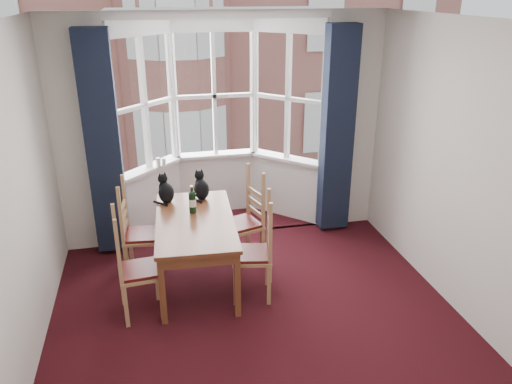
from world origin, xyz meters
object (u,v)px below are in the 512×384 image
object	(u,v)px
chair_right_far	(249,223)
candle_tall	(158,162)
cat_right	(201,188)
chair_left_near	(130,273)
candle_short	(164,162)
wine_bottle	(192,201)
chair_right_near	(261,255)
cat_left	(166,191)
dining_table	(195,226)
chair_left_far	(134,236)

from	to	relation	value
chair_right_far	candle_tall	distance (m)	1.54
cat_right	candle_tall	world-z (taller)	cat_right
chair_left_near	candle_short	size ratio (longest dim) A/B	9.18
chair_left_near	candle_tall	world-z (taller)	candle_tall
wine_bottle	candle_tall	bearing A→B (deg)	103.93
chair_right_near	cat_left	distance (m)	1.37
chair_right_near	cat_right	distance (m)	1.16
wine_bottle	cat_right	bearing A→B (deg)	69.70
dining_table	chair_right_far	distance (m)	0.77
chair_right_far	wine_bottle	distance (m)	0.79
chair_left_far	candle_short	size ratio (longest dim) A/B	9.18
cat_left	candle_short	size ratio (longest dim) A/B	3.44
chair_right_near	candle_short	world-z (taller)	candle_short
chair_left_near	cat_left	bearing A→B (deg)	67.74
chair_left_near	candle_short	distance (m)	2.06
chair_right_far	candle_short	bearing A→B (deg)	128.56
cat_left	chair_right_near	bearing A→B (deg)	-47.17
candle_tall	cat_right	bearing A→B (deg)	-62.95
candle_tall	chair_left_far	bearing A→B (deg)	-106.49
dining_table	chair_left_near	size ratio (longest dim) A/B	1.71
chair_right_far	cat_right	distance (m)	0.70
chair_left_near	chair_right_near	distance (m)	1.31
cat_right	chair_right_near	bearing A→B (deg)	-63.59
chair_left_near	cat_left	distance (m)	1.18
chair_left_far	cat_right	bearing A→B (deg)	18.70
chair_left_far	candle_tall	xyz separation A→B (m)	(0.34, 1.16, 0.46)
chair_left_far	candle_short	bearing A→B (deg)	70.88
chair_right_far	wine_bottle	world-z (taller)	wine_bottle
dining_table	chair_right_far	bearing A→B (deg)	27.64
dining_table	chair_left_near	distance (m)	0.86
chair_left_near	cat_right	world-z (taller)	cat_right
chair_left_far	candle_tall	bearing A→B (deg)	73.51
chair_right_near	chair_left_near	bearing A→B (deg)	-177.02
candle_tall	candle_short	xyz separation A→B (m)	(0.07, 0.03, -0.01)
dining_table	chair_left_far	world-z (taller)	chair_left_far
wine_bottle	chair_right_near	bearing A→B (deg)	-43.86
chair_left_near	chair_right_far	size ratio (longest dim) A/B	1.00
chair_left_near	candle_short	world-z (taller)	candle_short
chair_left_far	wine_bottle	xyz separation A→B (m)	(0.66, -0.11, 0.41)
cat_left	candle_short	distance (m)	0.93
chair_left_far	cat_left	bearing A→B (deg)	33.00
chair_left_far	chair_right_near	distance (m)	1.46
wine_bottle	candle_short	xyz separation A→B (m)	(-0.24, 1.29, 0.03)
chair_left_near	wine_bottle	size ratio (longest dim) A/B	2.96
chair_left_far	cat_right	size ratio (longest dim) A/B	2.68
chair_left_far	chair_right_near	xyz separation A→B (m)	(1.28, -0.71, 0.00)
candle_short	chair_left_near	bearing A→B (deg)	-102.72
chair_right_far	candle_tall	size ratio (longest dim) A/B	7.84
cat_left	candle_tall	bearing A→B (deg)	93.00
chair_left_far	chair_left_near	bearing A→B (deg)	-92.37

